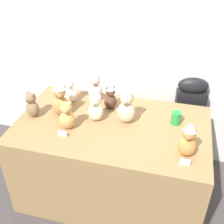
{
  "coord_description": "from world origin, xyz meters",
  "views": [
    {
      "loc": [
        0.48,
        -1.58,
        2.19
      ],
      "look_at": [
        0.0,
        0.25,
        0.91
      ],
      "focal_mm": 45.78,
      "sensor_mm": 36.0,
      "label": 1
    }
  ],
  "objects_px": {
    "display_table": "(112,160)",
    "teddy_bear_cocoa": "(110,97)",
    "teddy_bear_caramel": "(60,99)",
    "teddy_bear_sand": "(126,108)",
    "instrument_case": "(187,122)",
    "teddy_bear_cream": "(95,106)",
    "teddy_bear_mocha": "(32,105)",
    "teddy_bear_blush": "(95,88)",
    "teddy_bear_snow": "(70,89)",
    "teddy_bear_ginger": "(188,140)",
    "party_cup_green": "(176,118)",
    "teddy_bear_honey": "(67,116)"
  },
  "relations": [
    {
      "from": "teddy_bear_honey",
      "to": "teddy_bear_mocha",
      "type": "distance_m",
      "value": 0.36
    },
    {
      "from": "instrument_case",
      "to": "teddy_bear_cream",
      "type": "height_order",
      "value": "teddy_bear_cream"
    },
    {
      "from": "teddy_bear_caramel",
      "to": "teddy_bear_sand",
      "type": "xyz_separation_m",
      "value": [
        0.56,
        0.04,
        -0.02
      ]
    },
    {
      "from": "teddy_bear_blush",
      "to": "teddy_bear_ginger",
      "type": "height_order",
      "value": "teddy_bear_ginger"
    },
    {
      "from": "teddy_bear_sand",
      "to": "teddy_bear_cream",
      "type": "bearing_deg",
      "value": -165.05
    },
    {
      "from": "teddy_bear_ginger",
      "to": "teddy_bear_cream",
      "type": "bearing_deg",
      "value": 170.42
    },
    {
      "from": "instrument_case",
      "to": "teddy_bear_snow",
      "type": "height_order",
      "value": "teddy_bear_snow"
    },
    {
      "from": "teddy_bear_snow",
      "to": "teddy_bear_mocha",
      "type": "bearing_deg",
      "value": -150.3
    },
    {
      "from": "party_cup_green",
      "to": "instrument_case",
      "type": "bearing_deg",
      "value": 75.68
    },
    {
      "from": "teddy_bear_cocoa",
      "to": "teddy_bear_honey",
      "type": "bearing_deg",
      "value": -158.83
    },
    {
      "from": "teddy_bear_ginger",
      "to": "party_cup_green",
      "type": "relative_size",
      "value": 2.53
    },
    {
      "from": "display_table",
      "to": "teddy_bear_cocoa",
      "type": "relative_size",
      "value": 6.44
    },
    {
      "from": "teddy_bear_honey",
      "to": "instrument_case",
      "type": "bearing_deg",
      "value": 18.2
    },
    {
      "from": "teddy_bear_cream",
      "to": "teddy_bear_mocha",
      "type": "bearing_deg",
      "value": -170.53
    },
    {
      "from": "teddy_bear_caramel",
      "to": "teddy_bear_sand",
      "type": "bearing_deg",
      "value": -24.79
    },
    {
      "from": "teddy_bear_snow",
      "to": "teddy_bear_cream",
      "type": "height_order",
      "value": "teddy_bear_cream"
    },
    {
      "from": "teddy_bear_caramel",
      "to": "teddy_bear_cocoa",
      "type": "relative_size",
      "value": 1.31
    },
    {
      "from": "teddy_bear_sand",
      "to": "teddy_bear_cream",
      "type": "relative_size",
      "value": 1.04
    },
    {
      "from": "teddy_bear_cream",
      "to": "teddy_bear_cocoa",
      "type": "bearing_deg",
      "value": 71.31
    },
    {
      "from": "teddy_bear_cocoa",
      "to": "teddy_bear_ginger",
      "type": "bearing_deg",
      "value": -67.98
    },
    {
      "from": "teddy_bear_caramel",
      "to": "teddy_bear_cream",
      "type": "xyz_separation_m",
      "value": [
        0.31,
        -0.0,
        -0.02
      ]
    },
    {
      "from": "teddy_bear_cream",
      "to": "teddy_bear_caramel",
      "type": "bearing_deg",
      "value": -179.51
    },
    {
      "from": "teddy_bear_honey",
      "to": "party_cup_green",
      "type": "height_order",
      "value": "teddy_bear_honey"
    },
    {
      "from": "teddy_bear_blush",
      "to": "teddy_bear_cream",
      "type": "height_order",
      "value": "teddy_bear_cream"
    },
    {
      "from": "teddy_bear_sand",
      "to": "teddy_bear_cocoa",
      "type": "xyz_separation_m",
      "value": [
        -0.18,
        0.16,
        -0.02
      ]
    },
    {
      "from": "teddy_bear_mocha",
      "to": "teddy_bear_cocoa",
      "type": "bearing_deg",
      "value": 44.87
    },
    {
      "from": "teddy_bear_mocha",
      "to": "teddy_bear_blush",
      "type": "bearing_deg",
      "value": 62.36
    },
    {
      "from": "teddy_bear_sand",
      "to": "instrument_case",
      "type": "bearing_deg",
      "value": 51.93
    },
    {
      "from": "teddy_bear_snow",
      "to": "party_cup_green",
      "type": "distance_m",
      "value": 0.97
    },
    {
      "from": "teddy_bear_caramel",
      "to": "teddy_bear_cocoa",
      "type": "bearing_deg",
      "value": -0.71
    },
    {
      "from": "teddy_bear_caramel",
      "to": "teddy_bear_cream",
      "type": "distance_m",
      "value": 0.31
    },
    {
      "from": "instrument_case",
      "to": "teddy_bear_blush",
      "type": "bearing_deg",
      "value": -170.61
    },
    {
      "from": "teddy_bear_mocha",
      "to": "instrument_case",
      "type": "bearing_deg",
      "value": 46.47
    },
    {
      "from": "instrument_case",
      "to": "teddy_bear_snow",
      "type": "bearing_deg",
      "value": -168.92
    },
    {
      "from": "teddy_bear_snow",
      "to": "teddy_bear_sand",
      "type": "relative_size",
      "value": 0.94
    },
    {
      "from": "teddy_bear_cocoa",
      "to": "teddy_bear_ginger",
      "type": "xyz_separation_m",
      "value": [
        0.68,
        -0.45,
        0.02
      ]
    },
    {
      "from": "teddy_bear_mocha",
      "to": "teddy_bear_cream",
      "type": "height_order",
      "value": "teddy_bear_cream"
    },
    {
      "from": "instrument_case",
      "to": "teddy_bear_mocha",
      "type": "bearing_deg",
      "value": -160.43
    },
    {
      "from": "teddy_bear_sand",
      "to": "teddy_bear_cocoa",
      "type": "relative_size",
      "value": 1.19
    },
    {
      "from": "teddy_bear_cocoa",
      "to": "teddy_bear_cream",
      "type": "xyz_separation_m",
      "value": [
        -0.07,
        -0.2,
        0.02
      ]
    },
    {
      "from": "display_table",
      "to": "teddy_bear_ginger",
      "type": "xyz_separation_m",
      "value": [
        0.6,
        -0.22,
        0.53
      ]
    },
    {
      "from": "teddy_bear_caramel",
      "to": "teddy_bear_sand",
      "type": "height_order",
      "value": "teddy_bear_caramel"
    },
    {
      "from": "teddy_bear_blush",
      "to": "teddy_bear_cocoa",
      "type": "bearing_deg",
      "value": -33.82
    },
    {
      "from": "teddy_bear_ginger",
      "to": "teddy_bear_honey",
      "type": "bearing_deg",
      "value": -176.29
    },
    {
      "from": "teddy_bear_cocoa",
      "to": "display_table",
      "type": "bearing_deg",
      "value": -106.17
    },
    {
      "from": "display_table",
      "to": "teddy_bear_cocoa",
      "type": "bearing_deg",
      "value": 107.87
    },
    {
      "from": "teddy_bear_snow",
      "to": "party_cup_green",
      "type": "height_order",
      "value": "teddy_bear_snow"
    },
    {
      "from": "teddy_bear_honey",
      "to": "party_cup_green",
      "type": "bearing_deg",
      "value": -0.92
    },
    {
      "from": "teddy_bear_cocoa",
      "to": "teddy_bear_blush",
      "type": "bearing_deg",
      "value": 113.13
    },
    {
      "from": "teddy_bear_sand",
      "to": "teddy_bear_snow",
      "type": "bearing_deg",
      "value": 168.19
    }
  ]
}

